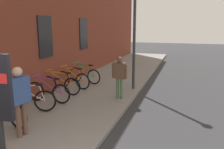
% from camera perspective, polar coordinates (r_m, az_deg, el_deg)
% --- Properties ---
extents(ground, '(60.00, 60.00, 0.00)m').
position_cam_1_polar(ground, '(8.81, 11.84, -6.95)').
color(ground, '#2D2D30').
extents(sidewalk_pavement, '(24.00, 3.50, 0.12)m').
position_cam_1_polar(sidewalk_pavement, '(11.25, -1.00, -2.15)').
color(sidewalk_pavement, gray).
rests_on(sidewalk_pavement, ground).
extents(station_facade, '(22.00, 0.65, 7.78)m').
position_cam_1_polar(station_facade, '(12.65, -8.71, 16.79)').
color(station_facade, brown).
rests_on(station_facade, ground).
extents(bicycle_leaning_wall, '(0.52, 1.75, 0.97)m').
position_cam_1_polar(bicycle_leaning_wall, '(7.04, -25.15, -8.43)').
color(bicycle_leaning_wall, black).
rests_on(bicycle_leaning_wall, sidewalk_pavement).
extents(bicycle_far_end, '(0.71, 1.69, 0.97)m').
position_cam_1_polar(bicycle_far_end, '(7.80, -20.07, -6.04)').
color(bicycle_far_end, black).
rests_on(bicycle_far_end, sidewalk_pavement).
extents(bicycle_beside_lamp, '(0.48, 1.77, 0.97)m').
position_cam_1_polar(bicycle_beside_lamp, '(8.54, -15.60, -4.18)').
color(bicycle_beside_lamp, black).
rests_on(bicycle_beside_lamp, sidewalk_pavement).
extents(bicycle_mid_rack, '(0.48, 1.77, 0.97)m').
position_cam_1_polar(bicycle_mid_rack, '(9.40, -12.76, -2.52)').
color(bicycle_mid_rack, black).
rests_on(bicycle_mid_rack, sidewalk_pavement).
extents(bicycle_end_of_row, '(0.48, 1.76, 0.97)m').
position_cam_1_polar(bicycle_end_of_row, '(10.20, -9.74, -1.23)').
color(bicycle_end_of_row, black).
rests_on(bicycle_end_of_row, sidewalk_pavement).
extents(bicycle_nearest_sign, '(0.52, 1.75, 0.97)m').
position_cam_1_polar(bicycle_nearest_sign, '(11.02, -6.83, -0.14)').
color(bicycle_nearest_sign, black).
rests_on(bicycle_nearest_sign, sidewalk_pavement).
extents(pedestrian_near_bus, '(0.28, 0.61, 1.60)m').
position_cam_1_polar(pedestrian_near_bus, '(8.51, 1.90, 0.33)').
color(pedestrian_near_bus, '#4C724C').
rests_on(pedestrian_near_bus, sidewalk_pavement).
extents(pedestrian_crossing_street, '(0.66, 0.34, 1.77)m').
position_cam_1_polar(pedestrian_crossing_street, '(6.01, -22.14, -4.68)').
color(pedestrian_crossing_street, brown).
rests_on(pedestrian_crossing_street, sidewalk_pavement).
extents(street_lamp, '(0.28, 0.28, 5.74)m').
position_cam_1_polar(street_lamp, '(9.75, 5.72, 15.87)').
color(street_lamp, '#333338').
rests_on(street_lamp, sidewalk_pavement).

